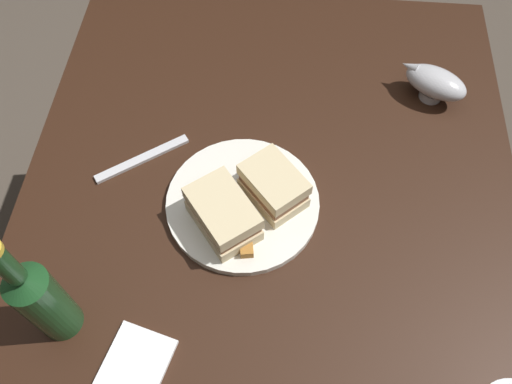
{
  "coord_description": "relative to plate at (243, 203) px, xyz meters",
  "views": [
    {
      "loc": [
        0.46,
        0.02,
        1.54
      ],
      "look_at": [
        0.01,
        -0.02,
        0.78
      ],
      "focal_mm": 36.95,
      "sensor_mm": 36.0,
      "label": 1
    }
  ],
  "objects": [
    {
      "name": "ground_plane",
      "position": [
        -0.02,
        0.04,
        -0.76
      ],
      "size": [
        6.0,
        6.0,
        0.0
      ],
      "primitive_type": "plane",
      "color": "#4C4238"
    },
    {
      "name": "dining_table",
      "position": [
        -0.02,
        0.04,
        -0.38
      ],
      "size": [
        1.06,
        0.87,
        0.75
      ],
      "primitive_type": "cube",
      "color": "black",
      "rests_on": "ground"
    },
    {
      "name": "plate",
      "position": [
        0.0,
        0.0,
        0.0
      ],
      "size": [
        0.26,
        0.26,
        0.01
      ],
      "primitive_type": "cylinder",
      "color": "silver",
      "rests_on": "dining_table"
    },
    {
      "name": "sandwich_half_left",
      "position": [
        0.05,
        -0.03,
        0.04
      ],
      "size": [
        0.14,
        0.14,
        0.07
      ],
      "color": "beige",
      "rests_on": "plate"
    },
    {
      "name": "sandwich_half_right",
      "position": [
        -0.01,
        0.05,
        0.04
      ],
      "size": [
        0.13,
        0.13,
        0.07
      ],
      "color": "beige",
      "rests_on": "plate"
    },
    {
      "name": "potato_wedge_front",
      "position": [
        0.06,
        0.01,
        0.02
      ],
      "size": [
        0.05,
        0.04,
        0.02
      ],
      "primitive_type": "cube",
      "rotation": [
        0.0,
        0.0,
        2.66
      ],
      "color": "gold",
      "rests_on": "plate"
    },
    {
      "name": "potato_wedge_middle",
      "position": [
        0.09,
        0.01,
        0.02
      ],
      "size": [
        0.04,
        0.03,
        0.02
      ],
      "primitive_type": "cube",
      "rotation": [
        0.0,
        0.0,
        0.17
      ],
      "color": "#AD702D",
      "rests_on": "plate"
    },
    {
      "name": "potato_wedge_back",
      "position": [
        0.05,
        0.01,
        0.02
      ],
      "size": [
        0.04,
        0.05,
        0.02
      ],
      "primitive_type": "cube",
      "rotation": [
        0.0,
        0.0,
        1.01
      ],
      "color": "gold",
      "rests_on": "plate"
    },
    {
      "name": "gravy_boat",
      "position": [
        -0.27,
        0.34,
        0.03
      ],
      "size": [
        0.11,
        0.14,
        0.06
      ],
      "color": "#B7B7BC",
      "rests_on": "dining_table"
    },
    {
      "name": "cider_bottle",
      "position": [
        0.22,
        -0.25,
        0.09
      ],
      "size": [
        0.06,
        0.06,
        0.26
      ],
      "color": "#19421E",
      "rests_on": "dining_table"
    },
    {
      "name": "napkin",
      "position": [
        0.28,
        -0.13,
        -0.0
      ],
      "size": [
        0.13,
        0.12,
        0.01
      ],
      "primitive_type": "cube",
      "rotation": [
        0.0,
        0.0,
        -0.26
      ],
      "color": "white",
      "rests_on": "dining_table"
    },
    {
      "name": "fork",
      "position": [
        -0.08,
        -0.19,
        -0.0
      ],
      "size": [
        0.12,
        0.16,
        0.01
      ],
      "primitive_type": "cube",
      "rotation": [
        0.0,
        0.0,
        5.33
      ],
      "color": "silver",
      "rests_on": "dining_table"
    }
  ]
}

